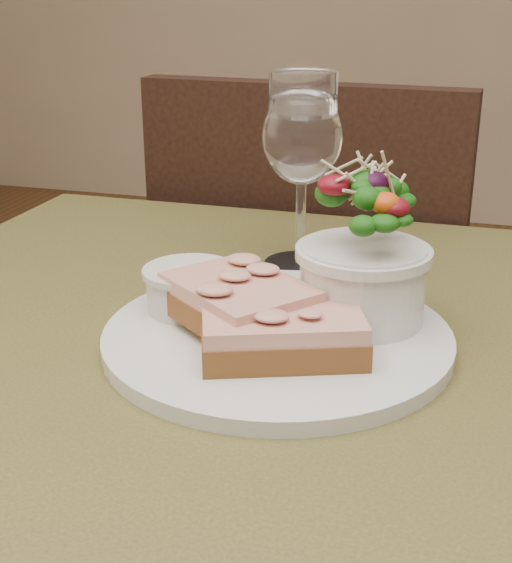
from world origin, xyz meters
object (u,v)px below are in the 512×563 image
(sandwich_front, at_px, (281,329))
(sandwich_back, at_px, (240,301))
(ramekin, at_px, (190,287))
(salad_bowl, at_px, (364,249))
(cafe_table, at_px, (273,480))
(chair_far, at_px, (325,441))
(wine_glass, at_px, (302,143))
(dinner_plate, at_px, (277,337))

(sandwich_front, relative_size, sandwich_back, 1.00)
(ramekin, bearing_deg, salad_bowl, 8.02)
(sandwich_front, relative_size, salad_bowl, 1.10)
(ramekin, distance_m, salad_bowl, 0.14)
(ramekin, xyz_separation_m, salad_bowl, (0.14, 0.02, 0.04))
(cafe_table, distance_m, chair_far, 0.71)
(wine_glass, bearing_deg, salad_bowl, -59.20)
(chair_far, distance_m, salad_bowl, 0.77)
(cafe_table, xyz_separation_m, chair_far, (-0.08, 0.61, -0.36))
(chair_far, xyz_separation_m, sandwich_back, (0.04, -0.59, 0.49))
(ramekin, bearing_deg, sandwich_front, -29.85)
(dinner_plate, bearing_deg, salad_bowl, 34.64)
(chair_far, bearing_deg, dinner_plate, 100.31)
(chair_far, bearing_deg, sandwich_back, 97.48)
(ramekin, relative_size, salad_bowl, 0.56)
(sandwich_front, bearing_deg, dinner_plate, 88.89)
(ramekin, height_order, salad_bowl, salad_bowl)
(chair_far, relative_size, wine_glass, 5.14)
(cafe_table, distance_m, dinner_plate, 0.11)
(dinner_plate, bearing_deg, wine_glass, 97.98)
(dinner_plate, relative_size, ramekin, 3.79)
(ramekin, bearing_deg, sandwich_back, -27.92)
(sandwich_back, height_order, wine_glass, wine_glass)
(sandwich_front, relative_size, ramekin, 1.96)
(cafe_table, xyz_separation_m, sandwich_back, (-0.04, 0.03, 0.14))
(sandwich_front, distance_m, wine_glass, 0.23)
(sandwich_back, bearing_deg, ramekin, -170.09)
(cafe_table, relative_size, wine_glass, 4.57)
(wine_glass, bearing_deg, sandwich_front, -80.19)
(cafe_table, bearing_deg, wine_glass, 98.43)
(sandwich_back, bearing_deg, cafe_table, -1.07)
(cafe_table, distance_m, sandwich_front, 0.13)
(sandwich_front, xyz_separation_m, sandwich_back, (-0.04, 0.03, 0.01))
(ramekin, bearing_deg, chair_far, 88.93)
(wine_glass, bearing_deg, ramekin, -108.82)
(chair_far, height_order, sandwich_back, chair_far)
(cafe_table, bearing_deg, sandwich_back, 141.10)
(dinner_plate, distance_m, ramekin, 0.09)
(ramekin, relative_size, wine_glass, 0.41)
(wine_glass, bearing_deg, cafe_table, -81.57)
(dinner_plate, relative_size, salad_bowl, 2.14)
(dinner_plate, relative_size, wine_glass, 1.55)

